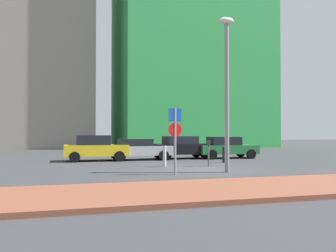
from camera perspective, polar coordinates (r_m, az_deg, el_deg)
ground_plane at (r=17.14m, az=5.63°, el=-7.01°), size 120.00×120.00×0.00m
sidewalk_brick at (r=11.56m, az=17.38°, el=-9.47°), size 40.00×3.71×0.14m
parked_car_yellow at (r=22.40m, az=-11.79°, el=-3.49°), size 3.92×2.06×1.60m
parked_car_silver at (r=22.78m, az=-4.73°, el=-3.70°), size 4.10×2.03×1.36m
parked_car_black at (r=23.79m, az=2.25°, el=-3.44°), size 4.25×2.13×1.53m
parked_car_green at (r=24.53m, az=9.47°, el=-3.42°), size 4.17×2.14×1.48m
parking_sign_post at (r=14.69m, az=1.17°, el=-1.07°), size 0.60×0.10×2.82m
parking_meter at (r=18.38m, az=6.63°, el=-3.81°), size 0.18×0.14×1.38m
street_lamp at (r=15.90m, az=9.57°, el=7.30°), size 0.70×0.36×6.93m
traffic_bollard_near at (r=20.81m, az=9.05°, el=-4.68°), size 0.15×0.15×0.93m
traffic_bollard_mid at (r=18.09m, az=-0.56°, el=-4.97°), size 0.17×0.17×1.09m
building_colorful_midrise at (r=47.74m, az=3.27°, el=13.77°), size 18.46×14.45×28.05m
building_under_construction at (r=45.95m, az=-19.72°, el=11.39°), size 11.78×11.46×23.32m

